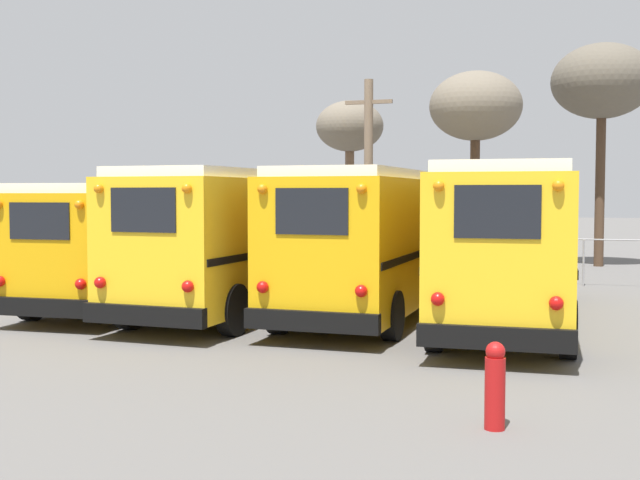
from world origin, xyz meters
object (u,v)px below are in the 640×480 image
school_bus_3 (511,238)px  fire_hydrant (495,385)px  school_bus_1 (255,235)px  school_bus_2 (385,235)px  utility_pole (368,171)px  bare_tree_0 (350,129)px  bare_tree_2 (602,83)px  school_bus_0 (161,237)px  bare_tree_1 (476,108)px

school_bus_3 → fire_hydrant: 8.51m
school_bus_1 → school_bus_2: bearing=15.6°
school_bus_2 → fire_hydrant: 9.88m
utility_pole → school_bus_1: bearing=-89.3°
school_bus_1 → school_bus_2: 3.10m
bare_tree_0 → bare_tree_2: bearing=-2.5°
school_bus_2 → school_bus_1: bearing=-164.4°
school_bus_0 → school_bus_2: size_ratio=1.00×
school_bus_1 → fire_hydrant: school_bus_1 is taller
bare_tree_2 → fire_hydrant: size_ratio=8.10×
bare_tree_2 → school_bus_1: bearing=-119.6°
school_bus_0 → utility_pole: 11.27m
school_bus_0 → bare_tree_1: bare_tree_1 is taller
school_bus_2 → bare_tree_2: size_ratio=1.28×
fire_hydrant → bare_tree_1: bearing=97.6°
utility_pole → bare_tree_2: bearing=18.9°
bare_tree_2 → fire_hydrant: 23.64m
bare_tree_0 → bare_tree_2: 10.06m
school_bus_0 → utility_pole: (2.83, 10.73, 2.01)m
school_bus_2 → bare_tree_1: 10.63m
school_bus_0 → bare_tree_2: bare_tree_2 is taller
bare_tree_0 → school_bus_3: bearing=-62.2°
school_bus_1 → fire_hydrant: size_ratio=9.68×
bare_tree_2 → school_bus_0: bearing=-129.4°
bare_tree_0 → school_bus_2: bearing=-71.1°
school_bus_0 → school_bus_1: size_ratio=1.07×
school_bus_2 → utility_pole: size_ratio=1.53×
school_bus_1 → bare_tree_1: (3.91, 10.65, 3.95)m
bare_tree_1 → utility_pole: bearing=167.7°
school_bus_3 → fire_hydrant: bearing=-86.7°
bare_tree_2 → utility_pole: bearing=-161.1°
school_bus_0 → bare_tree_2: bearing=50.6°
bare_tree_0 → bare_tree_2: (9.95, -0.43, 1.44)m
school_bus_0 → bare_tree_2: 18.33m
school_bus_1 → bare_tree_2: (8.15, 14.37, 5.12)m
school_bus_3 → school_bus_2: bearing=165.7°
utility_pole → school_bus_0: bearing=-104.8°
school_bus_2 → bare_tree_1: bare_tree_1 is taller
school_bus_3 → school_bus_0: bearing=175.3°
utility_pole → bare_tree_1: bearing=-12.3°
bare_tree_1 → school_bus_0: bearing=-125.0°
school_bus_1 → bare_tree_1: 12.01m
bare_tree_2 → fire_hydrant: bearing=-94.3°
school_bus_0 → bare_tree_2: (11.13, 13.56, 5.28)m
bare_tree_0 → school_bus_0: bearing=-94.8°
school_bus_0 → school_bus_3: size_ratio=0.99×
utility_pole → fire_hydrant: (6.60, -19.87, -3.10)m
bare_tree_1 → bare_tree_2: 5.76m
bare_tree_0 → bare_tree_1: bearing=-36.0°
fire_hydrant → school_bus_3: bearing=93.3°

